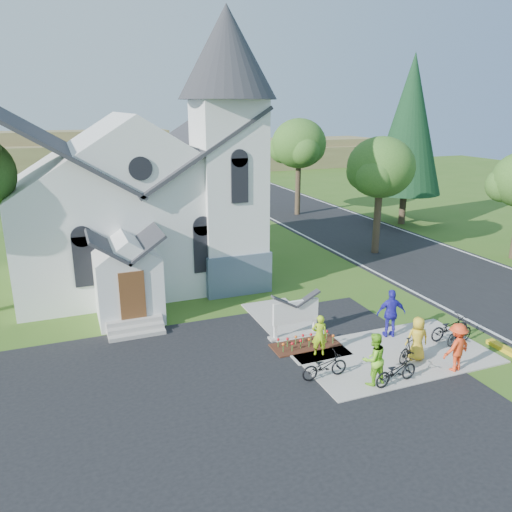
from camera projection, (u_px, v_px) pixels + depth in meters
name	position (u px, v px, depth m)	size (l,w,h in m)	color
ground	(366.00, 369.00, 17.23)	(120.00, 120.00, 0.00)	#3A611B
parking_lot	(181.00, 454.00, 13.00)	(20.00, 16.00, 0.02)	black
road	(368.00, 239.00, 34.09)	(8.00, 90.00, 0.02)	black
sidewalk	(394.00, 354.00, 18.19)	(7.00, 4.00, 0.05)	#A69F96
church	(140.00, 178.00, 24.93)	(12.35, 12.00, 13.00)	white
church_sign	(296.00, 312.00, 19.37)	(2.20, 0.40, 1.70)	#A69F96
flower_bed	(305.00, 345.00, 18.85)	(2.60, 1.10, 0.07)	#36190E
tree_road_near	(381.00, 168.00, 29.39)	(4.00, 4.00, 7.05)	#3B2C20
tree_road_mid	(299.00, 144.00, 40.10)	(4.40, 4.40, 7.80)	#3B2C20
conifer	(410.00, 125.00, 36.38)	(5.20, 5.20, 12.40)	#3B2C20
distant_hills	(157.00, 156.00, 67.99)	(61.00, 10.00, 5.60)	olive
cyclist_0	(319.00, 335.00, 17.92)	(0.56, 0.37, 1.54)	#99C116
bike_0	(325.00, 366.00, 16.47)	(0.57, 1.64, 0.86)	black
cyclist_1	(374.00, 359.00, 16.00)	(0.86, 0.67, 1.77)	#85DC29
bike_1	(411.00, 348.00, 17.63)	(0.44, 1.57, 0.95)	black
cyclist_2	(391.00, 313.00, 19.31)	(1.13, 0.47, 1.93)	#2924B4
bike_2	(396.00, 371.00, 16.12)	(0.59, 1.70, 0.89)	black
cyclist_3	(457.00, 347.00, 16.85)	(1.10, 0.63, 1.70)	#FC441C
bike_3	(460.00, 333.00, 18.82)	(0.42, 1.48, 0.89)	black
cyclist_4	(417.00, 338.00, 17.58)	(0.79, 0.51, 1.61)	gold
bike_4	(450.00, 328.00, 19.22)	(0.62, 1.78, 0.93)	black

